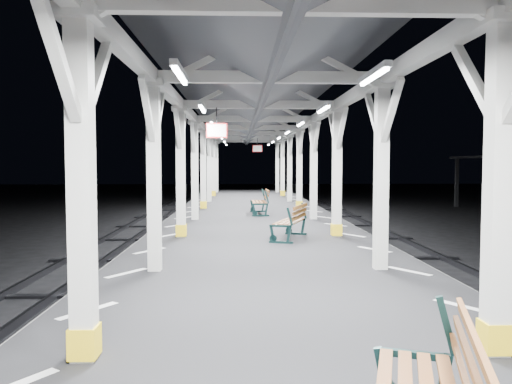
{
  "coord_description": "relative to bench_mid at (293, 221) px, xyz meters",
  "views": [
    {
      "loc": [
        -0.52,
        -10.74,
        2.88
      ],
      "look_at": [
        -0.11,
        1.25,
        2.2
      ],
      "focal_mm": 35.0,
      "sensor_mm": 36.0,
      "label": 1
    }
  ],
  "objects": [
    {
      "name": "ground",
      "position": [
        -0.82,
        -1.59,
        -1.46
      ],
      "size": [
        120.0,
        120.0,
        0.0
      ],
      "primitive_type": "plane",
      "color": "black",
      "rests_on": "ground"
    },
    {
      "name": "platform",
      "position": [
        -0.82,
        -1.59,
        -0.96
      ],
      "size": [
        6.0,
        50.0,
        1.0
      ],
      "primitive_type": "cube",
      "color": "black",
      "rests_on": "ground"
    },
    {
      "name": "hazard_stripes_left",
      "position": [
        -3.27,
        -1.59,
        -0.46
      ],
      "size": [
        1.0,
        48.0,
        0.01
      ],
      "primitive_type": "cube",
      "color": "silver",
      "rests_on": "platform"
    },
    {
      "name": "hazard_stripes_right",
      "position": [
        1.63,
        -1.59,
        -0.46
      ],
      "size": [
        1.0,
        48.0,
        0.01
      ],
      "primitive_type": "cube",
      "color": "silver",
      "rests_on": "platform"
    },
    {
      "name": "track_left",
      "position": [
        -5.82,
        -1.59,
        -1.38
      ],
      "size": [
        2.2,
        60.0,
        0.16
      ],
      "color": "#2D2D33",
      "rests_on": "ground"
    },
    {
      "name": "track_right",
      "position": [
        4.18,
        -1.59,
        -1.38
      ],
      "size": [
        2.2,
        60.0,
        0.16
      ],
      "color": "#2D2D33",
      "rests_on": "ground"
    },
    {
      "name": "canopy",
      "position": [
        -0.82,
        -1.61,
        3.09
      ],
      "size": [
        5.4,
        49.0,
        4.65
      ],
      "color": "silver",
      "rests_on": "platform"
    },
    {
      "name": "bench_mid",
      "position": [
        0.0,
        0.0,
        0.0
      ],
      "size": [
        1.09,
        1.71,
        0.87
      ],
      "rotation": [
        0.0,
        0.0,
        -0.34
      ],
      "color": "#102829",
      "rests_on": "platform"
    },
    {
      "name": "bench_far",
      "position": [
        -0.49,
        6.18,
        0.03
      ],
      "size": [
        0.67,
        1.71,
        0.92
      ],
      "rotation": [
        0.0,
        0.0,
        0.02
      ],
      "color": "#102829",
      "rests_on": "platform"
    }
  ]
}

